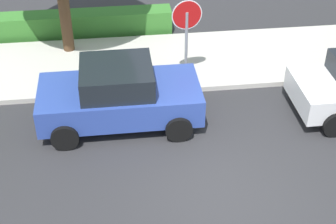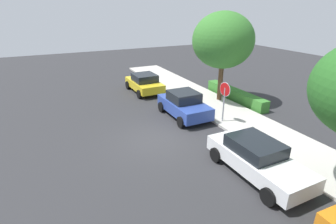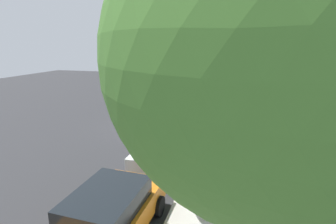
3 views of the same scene
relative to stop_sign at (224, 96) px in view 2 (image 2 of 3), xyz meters
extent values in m
plane|color=#2D2D30|center=(0.16, -4.23, -1.68)|extent=(60.00, 60.00, 0.00)
cube|color=beige|center=(0.16, 1.12, -1.61)|extent=(32.00, 3.18, 0.14)
cylinder|color=gray|center=(0.00, 0.00, -0.62)|extent=(0.08, 0.08, 2.11)
cylinder|color=white|center=(0.00, 0.00, 0.36)|extent=(0.79, 0.11, 0.80)
cylinder|color=red|center=(0.00, 0.00, 0.36)|extent=(0.74, 0.11, 0.74)
cube|color=#2D479E|center=(-1.83, -1.53, -1.03)|extent=(3.85, 1.81, 0.69)
cube|color=black|center=(-1.88, -1.53, -0.40)|extent=(1.69, 1.59, 0.58)
cylinder|color=black|center=(-0.53, -0.63, -1.36)|extent=(0.64, 0.22, 0.64)
cylinder|color=black|center=(-0.53, -2.43, -1.36)|extent=(0.64, 0.22, 0.64)
cylinder|color=black|center=(-3.14, -0.62, -1.36)|extent=(0.64, 0.22, 0.64)
cylinder|color=black|center=(-3.14, -2.43, -1.36)|extent=(0.64, 0.22, 0.64)
cube|color=white|center=(4.65, -1.80, -1.06)|extent=(4.42, 1.81, 0.62)
cube|color=black|center=(4.43, -1.80, -0.50)|extent=(2.03, 1.58, 0.50)
cylinder|color=black|center=(6.14, -0.90, -1.36)|extent=(0.64, 0.23, 0.64)
cylinder|color=black|center=(6.16, -2.68, -1.36)|extent=(0.64, 0.23, 0.64)
cylinder|color=black|center=(3.15, -0.93, -1.36)|extent=(0.64, 0.23, 0.64)
cylinder|color=black|center=(3.16, -2.70, -1.36)|extent=(0.64, 0.23, 0.64)
cube|color=yellow|center=(-7.58, -1.89, -1.08)|extent=(3.91, 1.90, 0.59)
cube|color=black|center=(-7.49, -1.89, -0.51)|extent=(1.85, 1.65, 0.55)
cylinder|color=black|center=(-8.89, -2.83, -1.36)|extent=(0.64, 0.23, 0.64)
cylinder|color=black|center=(-8.91, -0.98, -1.36)|extent=(0.64, 0.23, 0.64)
cylinder|color=black|center=(-6.25, -2.80, -1.36)|extent=(0.64, 0.23, 0.64)
cylinder|color=black|center=(-6.27, -0.95, -1.36)|extent=(0.64, 0.23, 0.64)
cylinder|color=#513823|center=(-3.22, 2.10, -0.27)|extent=(0.33, 0.33, 2.81)
ellipsoid|color=#387A2D|center=(-3.23, 2.07, 2.54)|extent=(4.05, 4.05, 3.66)
cube|color=#387A2D|center=(-2.90, 3.26, -1.29)|extent=(5.81, 0.72, 0.78)
camera|label=1|loc=(-1.93, -11.82, 5.91)|focal=55.00mm
camera|label=2|loc=(11.09, -8.82, 4.59)|focal=28.00mm
camera|label=3|loc=(15.28, 1.41, 3.54)|focal=28.00mm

